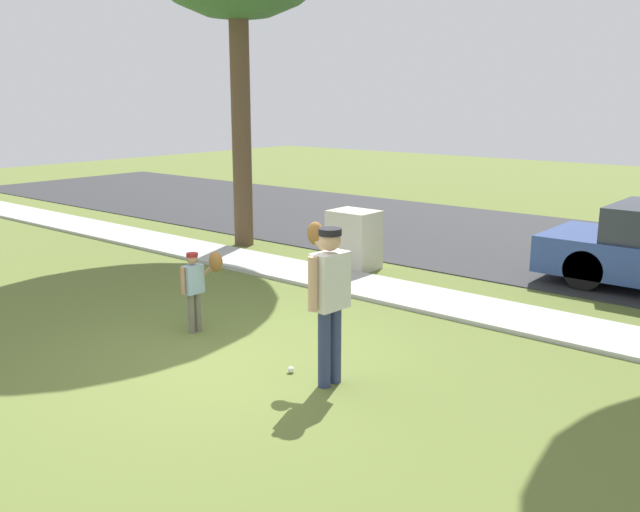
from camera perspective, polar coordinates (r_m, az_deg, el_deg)
ground_plane at (r=10.65m, az=6.18°, el=-3.32°), size 48.00×48.00×0.00m
sidewalk_strip at (r=10.72m, az=6.48°, el=-3.04°), size 36.00×1.20×0.06m
road_surface at (r=15.06m, az=16.97°, el=1.08°), size 36.00×6.80×0.02m
person_adult at (r=7.13m, az=0.68°, el=-2.65°), size 0.68×0.66×1.70m
person_child at (r=8.90m, az=-10.08°, el=-1.96°), size 0.49×0.40×1.09m
baseball at (r=7.72m, az=-2.45°, el=-9.44°), size 0.07×0.07×0.07m
utility_cabinet at (r=12.20m, az=2.85°, el=1.38°), size 0.82×0.65×1.04m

